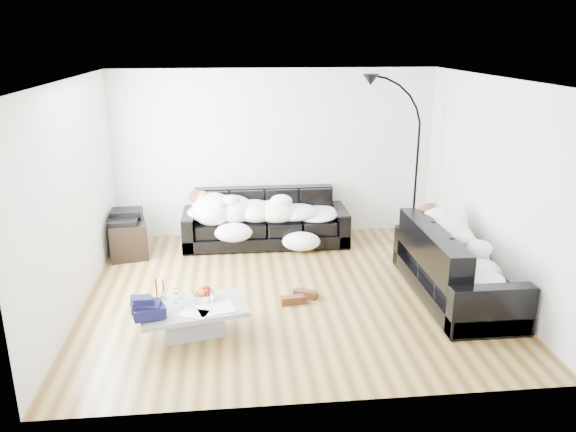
{
  "coord_description": "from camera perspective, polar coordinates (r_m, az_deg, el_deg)",
  "views": [
    {
      "loc": [
        -0.69,
        -6.37,
        3.06
      ],
      "look_at": [
        0.0,
        0.3,
        0.9
      ],
      "focal_mm": 35.0,
      "sensor_mm": 36.0,
      "label": 1
    }
  ],
  "objects": [
    {
      "name": "wall_back",
      "position": [
        8.82,
        -1.3,
        6.35
      ],
      "size": [
        5.0,
        0.02,
        2.6
      ],
      "primitive_type": "cube",
      "color": "silver",
      "rests_on": "ground"
    },
    {
      "name": "newspaper_a",
      "position": [
        6.02,
        -7.34,
        -9.27
      ],
      "size": [
        0.44,
        0.38,
        0.01
      ],
      "primitive_type": "cube",
      "rotation": [
        0.0,
        0.0,
        0.29
      ],
      "color": "silver",
      "rests_on": "coffee_table"
    },
    {
      "name": "floor_lamp",
      "position": [
        8.72,
        12.92,
        4.55
      ],
      "size": [
        0.87,
        0.54,
        2.24
      ],
      "primitive_type": null,
      "rotation": [
        0.0,
        0.0,
        -0.28
      ],
      "color": "black",
      "rests_on": "ground"
    },
    {
      "name": "ceiling",
      "position": [
        6.42,
        0.28,
        13.75
      ],
      "size": [
        5.0,
        5.0,
        0.0
      ],
      "primitive_type": "plane",
      "color": "white",
      "rests_on": "ground"
    },
    {
      "name": "candle_left",
      "position": [
        6.27,
        -13.22,
        -7.29
      ],
      "size": [
        0.05,
        0.05,
        0.25
      ],
      "primitive_type": "cylinder",
      "rotation": [
        0.0,
        0.0,
        -0.02
      ],
      "color": "maroon",
      "rests_on": "coffee_table"
    },
    {
      "name": "fruit_bowl",
      "position": [
        6.22,
        -8.59,
        -7.75
      ],
      "size": [
        0.28,
        0.28,
        0.14
      ],
      "primitive_type": "cylinder",
      "rotation": [
        0.0,
        0.0,
        -0.25
      ],
      "color": "white",
      "rests_on": "coffee_table"
    },
    {
      "name": "stereo",
      "position": [
        8.4,
        -16.21,
        -0.0
      ],
      "size": [
        0.46,
        0.37,
        0.13
      ],
      "primitive_type": "cube",
      "rotation": [
        0.0,
        0.0,
        0.06
      ],
      "color": "black",
      "rests_on": "av_cabinet"
    },
    {
      "name": "wall_right",
      "position": [
        7.34,
        20.09,
        2.87
      ],
      "size": [
        0.02,
        4.5,
        2.6
      ],
      "primitive_type": "cube",
      "color": "silver",
      "rests_on": "ground"
    },
    {
      "name": "newspaper_b",
      "position": [
        5.96,
        -9.49,
        -9.71
      ],
      "size": [
        0.33,
        0.28,
        0.01
      ],
      "primitive_type": "cube",
      "rotation": [
        0.0,
        0.0,
        -0.33
      ],
      "color": "silver",
      "rests_on": "coffee_table"
    },
    {
      "name": "av_cabinet",
      "position": [
        8.51,
        -16.02,
        -2.09
      ],
      "size": [
        0.68,
        0.86,
        0.52
      ],
      "primitive_type": "cube",
      "rotation": [
        0.0,
        0.0,
        0.23
      ],
      "color": "black",
      "rests_on": "ground"
    },
    {
      "name": "sleeper_back",
      "position": [
        8.43,
        -2.3,
        1.1
      ],
      "size": [
        2.1,
        0.73,
        0.42
      ],
      "primitive_type": null,
      "color": "white",
      "rests_on": "sofa_back"
    },
    {
      "name": "teal_cushion",
      "position": [
        7.59,
        14.63,
        -0.71
      ],
      "size": [
        0.42,
        0.38,
        0.2
      ],
      "primitive_type": "ellipsoid",
      "rotation": [
        0.0,
        0.0,
        0.24
      ],
      "color": "#0A4C4B",
      "rests_on": "sofa_right"
    },
    {
      "name": "sofa_back",
      "position": [
        8.55,
        -2.3,
        -0.24
      ],
      "size": [
        2.48,
        0.86,
        0.81
      ],
      "primitive_type": "cube",
      "color": "black",
      "rests_on": "ground"
    },
    {
      "name": "wine_glass_b",
      "position": [
        6.14,
        -12.58,
        -8.22
      ],
      "size": [
        0.08,
        0.08,
        0.17
      ],
      "primitive_type": "cylinder",
      "rotation": [
        0.0,
        0.0,
        0.19
      ],
      "color": "white",
      "rests_on": "coffee_table"
    },
    {
      "name": "candle_right",
      "position": [
        6.3,
        -12.54,
        -7.26
      ],
      "size": [
        0.04,
        0.04,
        0.22
      ],
      "primitive_type": "cylinder",
      "rotation": [
        0.0,
        0.0,
        0.09
      ],
      "color": "maroon",
      "rests_on": "coffee_table"
    },
    {
      "name": "sleeper_right",
      "position": [
        7.05,
        16.88,
        -2.98
      ],
      "size": [
        0.78,
        1.85,
        0.45
      ],
      "primitive_type": null,
      "rotation": [
        0.0,
        0.0,
        1.57
      ],
      "color": "white",
      "rests_on": "sofa_right"
    },
    {
      "name": "coffee_table",
      "position": [
        6.18,
        -9.62,
        -10.38
      ],
      "size": [
        1.22,
        0.87,
        0.32
      ],
      "primitive_type": "cube",
      "rotation": [
        0.0,
        0.0,
        0.21
      ],
      "color": "#939699",
      "rests_on": "ground"
    },
    {
      "name": "wine_glass_a",
      "position": [
        6.19,
        -11.36,
        -7.92
      ],
      "size": [
        0.09,
        0.09,
        0.17
      ],
      "primitive_type": "cylinder",
      "rotation": [
        0.0,
        0.0,
        0.3
      ],
      "color": "white",
      "rests_on": "coffee_table"
    },
    {
      "name": "ground",
      "position": [
        7.1,
        0.25,
        -7.67
      ],
      "size": [
        5.0,
        5.0,
        0.0
      ],
      "primitive_type": "plane",
      "color": "brown",
      "rests_on": "ground"
    },
    {
      "name": "wine_glass_c",
      "position": [
        6.07,
        -10.76,
        -8.43
      ],
      "size": [
        0.08,
        0.08,
        0.17
      ],
      "primitive_type": "cylinder",
      "rotation": [
        0.0,
        0.0,
        0.18
      ],
      "color": "white",
      "rests_on": "coffee_table"
    },
    {
      "name": "shoes",
      "position": [
        6.84,
        1.07,
        -8.21
      ],
      "size": [
        0.5,
        0.37,
        0.11
      ],
      "primitive_type": null,
      "rotation": [
        0.0,
        0.0,
        -0.05
      ],
      "color": "#472311",
      "rests_on": "ground"
    },
    {
      "name": "sofa_right",
      "position": [
        7.13,
        16.73,
        -4.56
      ],
      "size": [
        0.92,
        2.15,
        0.87
      ],
      "primitive_type": "cube",
      "rotation": [
        0.0,
        0.0,
        1.57
      ],
      "color": "black",
      "rests_on": "ground"
    },
    {
      "name": "navy_jacket",
      "position": [
        5.91,
        -14.29,
        -8.55
      ],
      "size": [
        0.41,
        0.37,
        0.17
      ],
      "primitive_type": null,
      "rotation": [
        0.0,
        0.0,
        0.32
      ],
      "color": "black",
      "rests_on": "coffee_table"
    },
    {
      "name": "wall_left",
      "position": [
        6.85,
        -21.01,
        1.76
      ],
      "size": [
        0.02,
        4.5,
        2.6
      ],
      "primitive_type": "cube",
      "color": "silver",
      "rests_on": "ground"
    }
  ]
}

